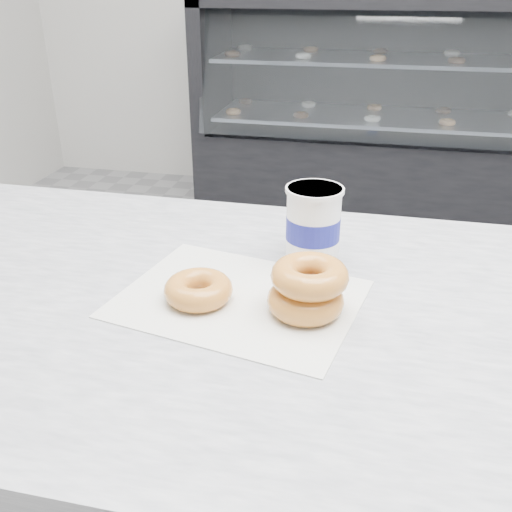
{
  "coord_description": "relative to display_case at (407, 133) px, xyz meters",
  "views": [
    {
      "loc": [
        -0.14,
        -1.3,
        1.33
      ],
      "look_at": [
        -0.3,
        -0.56,
        0.96
      ],
      "focal_mm": 40.0,
      "sensor_mm": 36.0,
      "label": 1
    }
  ],
  "objects": [
    {
      "name": "ground",
      "position": [
        0.0,
        -2.12,
        -0.49
      ],
      "size": [
        5.0,
        5.0,
        0.0
      ],
      "primitive_type": "plane",
      "color": "#969699",
      "rests_on": "ground"
    },
    {
      "name": "donut_stack",
      "position": [
        -0.22,
        -2.73,
        0.45
      ],
      "size": [
        0.14,
        0.14,
        0.08
      ],
      "color": "gold",
      "rests_on": "wax_paper"
    },
    {
      "name": "wax_paper",
      "position": [
        -0.32,
        -2.72,
        0.41
      ],
      "size": [
        0.38,
        0.32,
        0.0
      ],
      "primitive_type": "cube",
      "rotation": [
        0.0,
        0.0,
        -0.19
      ],
      "color": "silver",
      "rests_on": "counter"
    },
    {
      "name": "coffee_cup",
      "position": [
        -0.23,
        -2.56,
        0.47
      ],
      "size": [
        0.09,
        0.09,
        0.13
      ],
      "rotation": [
        0.0,
        0.0,
        -0.02
      ],
      "color": "white",
      "rests_on": "counter"
    },
    {
      "name": "donut_single",
      "position": [
        -0.37,
        -2.74,
        0.43
      ],
      "size": [
        0.1,
        0.1,
        0.03
      ],
      "primitive_type": "torus",
      "rotation": [
        0.0,
        0.0,
        -0.01
      ],
      "color": "gold",
      "rests_on": "wax_paper"
    },
    {
      "name": "display_case",
      "position": [
        0.0,
        0.0,
        0.0
      ],
      "size": [
        2.4,
        0.74,
        1.25
      ],
      "color": "black",
      "rests_on": "ground"
    }
  ]
}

